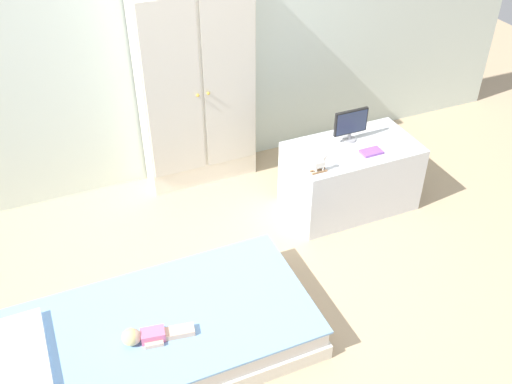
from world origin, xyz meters
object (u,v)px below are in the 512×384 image
at_px(doll, 145,336).
at_px(tv_monitor, 351,123).
at_px(bed, 154,338).
at_px(book_purple, 371,152).
at_px(tv_stand, 350,176).
at_px(wardrobe, 196,85).
at_px(rocking_horse_toy, 320,163).

height_order(doll, tv_monitor, tv_monitor).
height_order(bed, tv_monitor, tv_monitor).
bearing_deg(bed, book_purple, 19.83).
height_order(bed, tv_stand, tv_stand).
relative_size(doll, wardrobe, 0.24).
bearing_deg(tv_monitor, book_purple, -75.24).
xyz_separation_m(doll, tv_monitor, (1.80, 0.96, 0.40)).
height_order(tv_stand, tv_monitor, tv_monitor).
bearing_deg(rocking_horse_toy, tv_monitor, 35.03).
height_order(tv_stand, book_purple, book_purple).
bearing_deg(book_purple, wardrobe, 136.77).
xyz_separation_m(bed, wardrobe, (0.83, 1.57, 0.71)).
height_order(doll, wardrobe, wardrobe).
xyz_separation_m(tv_stand, book_purple, (0.07, -0.12, 0.27)).
bearing_deg(bed, rocking_horse_toy, 23.48).
bearing_deg(bed, tv_stand, 23.98).
bearing_deg(rocking_horse_toy, bed, -156.52).
distance_m(bed, tv_stand, 1.90).
distance_m(doll, tv_stand, 1.99).
xyz_separation_m(bed, tv_stand, (1.73, 0.77, 0.15)).
distance_m(tv_monitor, book_purple, 0.26).
relative_size(bed, tv_monitor, 7.04).
xyz_separation_m(bed, rocking_horse_toy, (1.36, 0.59, 0.48)).
xyz_separation_m(tv_stand, rocking_horse_toy, (-0.37, -0.18, 0.33)).
bearing_deg(wardrobe, book_purple, -43.23).
distance_m(wardrobe, tv_monitor, 1.17).
relative_size(wardrobe, book_purple, 10.70).
distance_m(bed, tv_monitor, 2.02).
height_order(doll, tv_stand, tv_stand).
relative_size(doll, tv_stand, 0.42).
distance_m(doll, book_purple, 2.02).
xyz_separation_m(rocking_horse_toy, book_purple, (0.44, 0.06, -0.06)).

